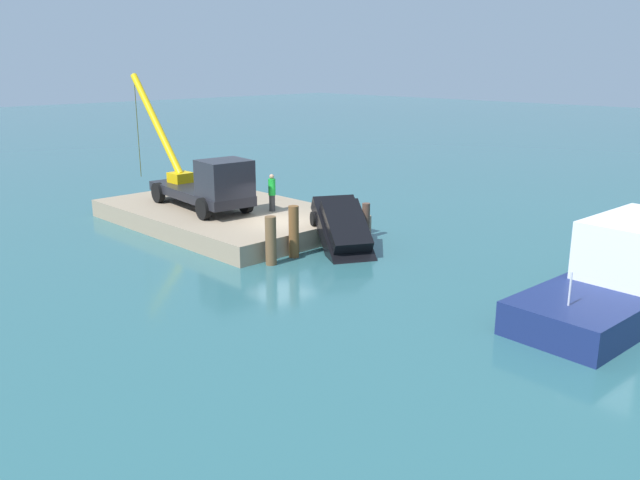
# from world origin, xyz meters

# --- Properties ---
(ground) EXTENTS (200.00, 200.00, 0.00)m
(ground) POSITION_xyz_m (0.00, 0.00, 0.00)
(ground) COLOR #2D6066
(dock) EXTENTS (12.37, 7.60, 0.85)m
(dock) POSITION_xyz_m (-4.11, 0.00, 0.42)
(dock) COLOR gray
(dock) RESTS_ON ground
(crane_truck) EXTENTS (10.92, 3.10, 6.22)m
(crane_truck) POSITION_xyz_m (-4.23, -0.89, 2.18)
(crane_truck) COLOR black
(crane_truck) RESTS_ON dock
(dock_worker) EXTENTS (0.34, 0.34, 1.76)m
(dock_worker) POSITION_xyz_m (-1.84, 1.15, 1.75)
(dock_worker) COLOR #323232
(dock_worker) RESTS_ON dock
(salvaged_car) EXTENTS (4.60, 3.70, 3.15)m
(salvaged_car) POSITION_xyz_m (3.41, 0.64, 0.71)
(salvaged_car) COLOR black
(salvaged_car) RESTS_ON ground
(piling_near) EXTENTS (0.44, 0.44, 1.93)m
(piling_near) POSITION_xyz_m (2.51, -2.61, 0.97)
(piling_near) COLOR brown
(piling_near) RESTS_ON ground
(piling_mid) EXTENTS (0.41, 0.41, 2.13)m
(piling_mid) POSITION_xyz_m (2.38, -1.29, 1.06)
(piling_mid) COLOR brown
(piling_mid) RESTS_ON ground
(piling_far) EXTENTS (0.31, 0.31, 1.51)m
(piling_far) POSITION_xyz_m (2.55, 0.72, 0.76)
(piling_far) COLOR brown
(piling_far) RESTS_ON ground
(piling_end) EXTENTS (0.35, 0.35, 1.59)m
(piling_end) POSITION_xyz_m (2.41, 3.04, 0.80)
(piling_end) COLOR brown
(piling_end) RESTS_ON ground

